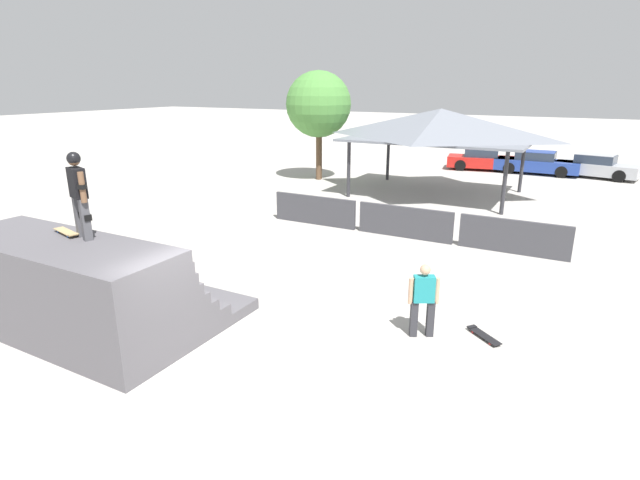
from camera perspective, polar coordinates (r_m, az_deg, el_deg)
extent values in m
plane|color=#ADA8A0|center=(9.60, -11.12, -13.90)|extent=(160.00, 160.00, 0.00)
cube|color=#565459|center=(12.08, -22.68, -7.48)|extent=(5.24, 3.79, 0.25)
cube|color=#565459|center=(11.73, -24.66, -7.16)|extent=(5.24, 2.82, 0.25)
cube|color=#565459|center=(11.54, -25.52, -6.32)|extent=(5.24, 2.46, 0.25)
cube|color=#565459|center=(11.38, -26.16, -5.35)|extent=(5.24, 2.22, 0.25)
cube|color=#565459|center=(11.25, -26.68, -4.30)|extent=(5.24, 2.05, 0.25)
cube|color=#565459|center=(11.14, -27.11, -3.19)|extent=(5.24, 1.93, 0.25)
cube|color=#565459|center=(11.04, -27.46, -2.03)|extent=(5.24, 1.85, 0.25)
cube|color=#565459|center=(10.96, -27.74, -0.83)|extent=(5.24, 1.80, 0.25)
cylinder|color=silver|center=(11.41, -24.19, 0.80)|extent=(5.13, 0.07, 0.07)
cube|color=#4C4C51|center=(10.67, -25.23, 2.09)|extent=(0.20, 0.20, 0.82)
cube|color=black|center=(10.67, -25.11, 2.38)|extent=(0.23, 0.19, 0.12)
cube|color=#4C4C51|center=(11.01, -25.80, 2.44)|extent=(0.20, 0.20, 0.82)
cube|color=black|center=(11.01, -25.68, 2.72)|extent=(0.23, 0.19, 0.12)
cube|color=black|center=(10.70, -26.01, 5.89)|extent=(0.49, 0.36, 0.58)
cylinder|color=brown|center=(10.45, -25.53, 5.45)|extent=(0.14, 0.14, 0.58)
cylinder|color=black|center=(10.44, -25.54, 5.51)|extent=(0.21, 0.21, 0.09)
cylinder|color=brown|center=(10.97, -26.39, 5.84)|extent=(0.14, 0.14, 0.58)
cylinder|color=black|center=(10.97, -26.40, 5.90)|extent=(0.21, 0.21, 0.09)
sphere|color=brown|center=(10.64, -26.32, 8.20)|extent=(0.23, 0.23, 0.23)
sphere|color=black|center=(10.63, -26.34, 8.35)|extent=(0.25, 0.25, 0.25)
cylinder|color=blue|center=(11.17, -26.20, 0.53)|extent=(0.06, 0.04, 0.05)
cylinder|color=blue|center=(11.12, -26.86, 0.37)|extent=(0.06, 0.04, 0.05)
cylinder|color=blue|center=(11.64, -27.14, 1.02)|extent=(0.06, 0.04, 0.05)
cylinder|color=blue|center=(11.60, -27.78, 0.88)|extent=(0.06, 0.04, 0.05)
cube|color=tan|center=(11.37, -27.03, 0.87)|extent=(0.86, 0.40, 0.02)
cube|color=tan|center=(11.02, -26.33, 0.59)|extent=(0.15, 0.22, 0.02)
cube|color=#2D2D33|center=(10.42, 10.67, -8.82)|extent=(0.20, 0.20, 0.77)
cube|color=#2D2D33|center=(10.49, 12.48, -8.76)|extent=(0.20, 0.20, 0.77)
cube|color=teal|center=(10.19, 11.80, -5.49)|extent=(0.46, 0.38, 0.54)
cylinder|color=tan|center=(10.15, 10.35, -5.74)|extent=(0.14, 0.14, 0.54)
cylinder|color=tan|center=(10.26, 13.20, -5.68)|extent=(0.14, 0.14, 0.54)
sphere|color=tan|center=(10.04, 11.94, -3.34)|extent=(0.21, 0.21, 0.21)
cylinder|color=red|center=(10.97, 17.07, -10.02)|extent=(0.06, 0.06, 0.05)
cylinder|color=red|center=(11.05, 17.64, -9.86)|extent=(0.06, 0.06, 0.05)
cylinder|color=red|center=(10.62, 18.85, -11.14)|extent=(0.06, 0.06, 0.05)
cylinder|color=red|center=(10.71, 19.42, -10.96)|extent=(0.06, 0.06, 0.05)
cube|color=black|center=(10.82, 18.25, -10.33)|extent=(0.78, 0.68, 0.02)
cube|color=black|center=(11.07, 16.97, -9.43)|extent=(0.20, 0.22, 0.02)
cube|color=#3D3D42|center=(18.24, -0.61, 3.43)|extent=(3.24, 0.12, 1.05)
cube|color=#3D3D42|center=(16.87, 9.66, 2.02)|extent=(3.24, 0.12, 1.05)
cube|color=#3D3D42|center=(16.14, 21.27, 0.34)|extent=(3.24, 0.12, 1.05)
cylinder|color=#2D2D33|center=(22.70, 3.30, 8.06)|extent=(0.16, 0.16, 2.51)
cylinder|color=#2D2D33|center=(20.76, 20.34, 6.13)|extent=(0.16, 0.16, 2.51)
cylinder|color=#2D2D33|center=(27.10, 7.79, 9.46)|extent=(0.16, 0.16, 2.51)
cylinder|color=#2D2D33|center=(25.49, 22.11, 7.86)|extent=(0.16, 0.16, 2.51)
cube|color=slate|center=(23.61, 13.48, 11.18)|extent=(7.90, 5.69, 0.10)
pyramid|color=slate|center=(23.55, 13.60, 12.85)|extent=(7.74, 5.58, 1.28)
cylinder|color=brown|center=(26.92, -0.17, 9.78)|extent=(0.28, 0.28, 2.71)
sphere|color=#4C893D|center=(26.70, -0.17, 15.25)|extent=(3.37, 3.37, 3.37)
cylinder|color=brown|center=(27.12, -0.07, 9.81)|extent=(0.28, 0.28, 2.68)
sphere|color=#3D7F38|center=(26.91, -0.07, 14.77)|extent=(2.80, 2.80, 2.80)
cube|color=red|center=(31.72, 18.08, 8.51)|extent=(4.26, 2.42, 0.62)
cube|color=#283342|center=(31.65, 17.98, 9.49)|extent=(2.09, 1.77, 0.46)
cube|color=red|center=(31.62, 18.02, 9.90)|extent=(2.00, 1.72, 0.04)
cylinder|color=black|center=(32.54, 20.26, 8.21)|extent=(0.67, 0.31, 0.64)
cylinder|color=black|center=(30.97, 20.30, 7.79)|extent=(0.67, 0.31, 0.64)
cylinder|color=black|center=(32.56, 15.91, 8.62)|extent=(0.67, 0.31, 0.64)
cylinder|color=black|center=(30.99, 15.74, 8.22)|extent=(0.67, 0.31, 0.64)
cube|color=navy|center=(31.40, 23.53, 7.85)|extent=(4.49, 1.80, 0.62)
cube|color=#283342|center=(31.34, 23.44, 8.84)|extent=(2.09, 1.50, 0.46)
cube|color=navy|center=(31.31, 23.49, 9.26)|extent=(1.99, 1.46, 0.04)
cylinder|color=black|center=(32.11, 26.09, 7.41)|extent=(0.64, 0.21, 0.64)
cylinder|color=black|center=(30.53, 25.86, 7.00)|extent=(0.64, 0.21, 0.64)
cylinder|color=black|center=(32.38, 21.26, 8.06)|extent=(0.64, 0.21, 0.64)
cylinder|color=black|center=(30.81, 20.79, 7.69)|extent=(0.64, 0.21, 0.64)
cube|color=#A8AAAF|center=(31.48, 29.03, 7.13)|extent=(4.36, 2.40, 0.62)
cube|color=#283342|center=(31.42, 28.98, 8.12)|extent=(2.14, 1.73, 0.46)
cube|color=#A8AAAF|center=(31.40, 29.04, 8.54)|extent=(2.05, 1.68, 0.04)
cylinder|color=black|center=(32.04, 31.46, 6.60)|extent=(0.67, 0.32, 0.64)
cylinder|color=black|center=(30.56, 31.00, 6.27)|extent=(0.67, 0.32, 0.64)
cylinder|color=black|center=(32.48, 27.09, 7.37)|extent=(0.67, 0.32, 0.64)
cylinder|color=black|center=(31.02, 26.44, 7.07)|extent=(0.67, 0.32, 0.64)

